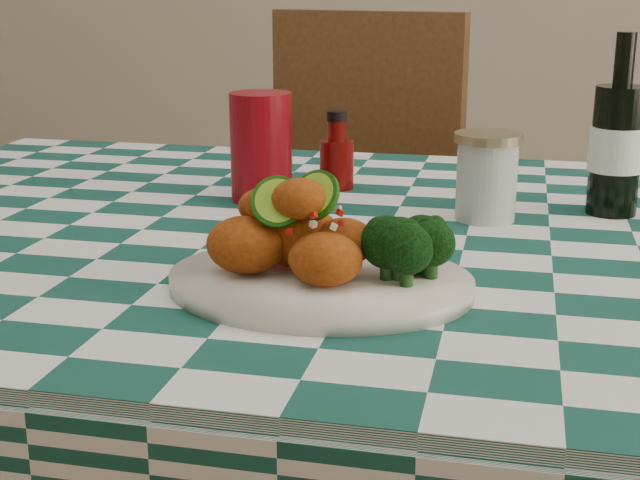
% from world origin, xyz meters
% --- Properties ---
extents(plate, '(0.32, 0.25, 0.02)m').
position_xyz_m(plate, '(-0.03, -0.24, 0.80)').
color(plate, silver).
rests_on(plate, dining_table).
extents(fried_chicken_pile, '(0.16, 0.11, 0.10)m').
position_xyz_m(fried_chicken_pile, '(-0.05, -0.24, 0.85)').
color(fried_chicken_pile, '#AC4410').
rests_on(fried_chicken_pile, plate).
extents(broccoli_side, '(0.09, 0.09, 0.07)m').
position_xyz_m(broccoli_side, '(0.06, -0.23, 0.84)').
color(broccoli_side, black).
rests_on(broccoli_side, plate).
extents(red_tumbler, '(0.09, 0.09, 0.16)m').
position_xyz_m(red_tumbler, '(-0.20, 0.12, 0.86)').
color(red_tumbler, maroon).
rests_on(red_tumbler, dining_table).
extents(ketchup_bottle, '(0.07, 0.07, 0.12)m').
position_xyz_m(ketchup_bottle, '(-0.11, 0.22, 0.85)').
color(ketchup_bottle, '#620604').
rests_on(ketchup_bottle, dining_table).
extents(mason_jar, '(0.10, 0.10, 0.12)m').
position_xyz_m(mason_jar, '(0.12, 0.08, 0.84)').
color(mason_jar, '#B2BCBA').
rests_on(mason_jar, dining_table).
extents(beer_bottle, '(0.09, 0.09, 0.24)m').
position_xyz_m(beer_bottle, '(0.29, 0.15, 0.91)').
color(beer_bottle, black).
rests_on(beer_bottle, dining_table).
extents(wooden_chair_left, '(0.56, 0.58, 1.03)m').
position_xyz_m(wooden_chair_left, '(-0.24, 0.76, 0.51)').
color(wooden_chair_left, '#472814').
rests_on(wooden_chair_left, ground).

